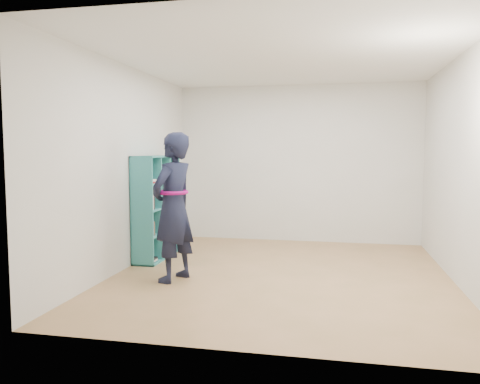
# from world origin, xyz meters

# --- Properties ---
(floor) EXTENTS (4.50, 4.50, 0.00)m
(floor) POSITION_xyz_m (0.00, 0.00, 0.00)
(floor) COLOR olive
(floor) RESTS_ON ground
(ceiling) EXTENTS (4.50, 4.50, 0.00)m
(ceiling) POSITION_xyz_m (0.00, 0.00, 2.60)
(ceiling) COLOR white
(ceiling) RESTS_ON wall_back
(wall_left) EXTENTS (0.02, 4.50, 2.60)m
(wall_left) POSITION_xyz_m (-2.00, 0.00, 1.30)
(wall_left) COLOR silver
(wall_left) RESTS_ON floor
(wall_right) EXTENTS (0.02, 4.50, 2.60)m
(wall_right) POSITION_xyz_m (2.00, 0.00, 1.30)
(wall_right) COLOR silver
(wall_right) RESTS_ON floor
(wall_back) EXTENTS (4.00, 0.02, 2.60)m
(wall_back) POSITION_xyz_m (0.00, 2.25, 1.30)
(wall_back) COLOR silver
(wall_back) RESTS_ON floor
(wall_front) EXTENTS (4.00, 0.02, 2.60)m
(wall_front) POSITION_xyz_m (0.00, -2.25, 1.30)
(wall_front) COLOR silver
(wall_front) RESTS_ON floor
(bookshelf) EXTENTS (0.32, 1.09, 1.45)m
(bookshelf) POSITION_xyz_m (-1.86, 0.59, 0.70)
(bookshelf) COLOR teal
(bookshelf) RESTS_ON floor
(person) EXTENTS (0.59, 0.73, 1.73)m
(person) POSITION_xyz_m (-1.20, -0.48, 0.86)
(person) COLOR black
(person) RESTS_ON floor
(smartphone) EXTENTS (0.02, 0.09, 0.12)m
(smartphone) POSITION_xyz_m (-1.31, -0.36, 0.98)
(smartphone) COLOR silver
(smartphone) RESTS_ON person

